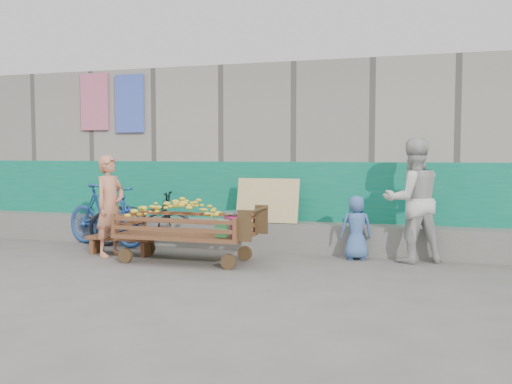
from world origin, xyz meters
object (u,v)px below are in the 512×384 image
(banana_cart, at_px, (183,221))
(woman, at_px, (413,200))
(bicycle_dark, at_px, (141,219))
(bench, at_px, (122,241))
(bicycle_blue, at_px, (106,215))
(vendor_man, at_px, (110,206))
(child, at_px, (356,227))

(banana_cart, height_order, woman, woman)
(bicycle_dark, bearing_deg, bench, 170.80)
(bicycle_dark, bearing_deg, bicycle_blue, 87.60)
(vendor_man, distance_m, bicycle_dark, 0.97)
(vendor_man, xyz_separation_m, bicycle_blue, (-0.56, 0.78, -0.24))
(vendor_man, relative_size, child, 1.62)
(woman, bearing_deg, vendor_man, -14.16)
(vendor_man, height_order, bicycle_dark, vendor_man)
(banana_cart, distance_m, woman, 3.25)
(vendor_man, height_order, child, vendor_man)
(banana_cart, height_order, bicycle_blue, bicycle_blue)
(banana_cart, relative_size, child, 2.17)
(woman, xyz_separation_m, bicycle_blue, (-4.90, -0.07, -0.36))
(banana_cart, xyz_separation_m, bicycle_dark, (-1.24, 1.03, -0.13))
(child, bearing_deg, bench, -10.88)
(bicycle_blue, bearing_deg, banana_cart, -102.84)
(vendor_man, xyz_separation_m, woman, (4.33, 0.85, 0.12))
(banana_cart, bearing_deg, bicycle_blue, 153.80)
(woman, xyz_separation_m, child, (-0.78, -0.06, -0.41))
(bicycle_blue, bearing_deg, bench, -120.43)
(woman, bearing_deg, bicycle_dark, -26.22)
(banana_cart, distance_m, bicycle_blue, 2.01)
(bench, distance_m, vendor_man, 0.58)
(bench, relative_size, woman, 0.62)
(bench, distance_m, woman, 4.35)
(bench, height_order, bicycle_dark, bicycle_dark)
(bicycle_blue, bearing_deg, child, -76.55)
(bench, bearing_deg, bicycle_blue, 136.20)
(bicycle_dark, distance_m, bicycle_blue, 0.58)
(woman, distance_m, bicycle_dark, 4.36)
(bench, distance_m, bicycle_dark, 0.82)
(vendor_man, bearing_deg, bench, -20.49)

